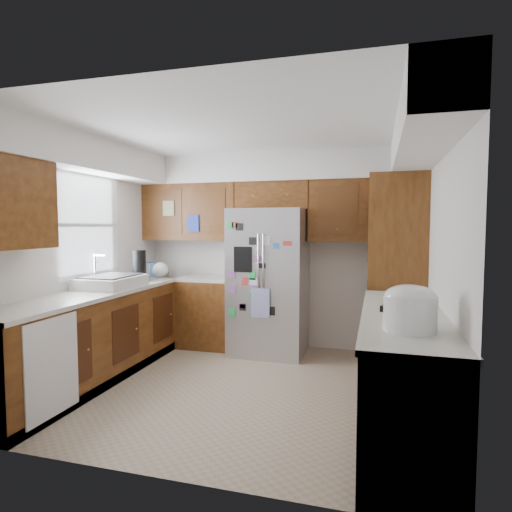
# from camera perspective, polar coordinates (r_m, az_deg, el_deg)

# --- Properties ---
(floor) EXTENTS (3.60, 3.60, 0.00)m
(floor) POSITION_cam_1_polar(r_m,az_deg,el_deg) (4.43, -2.27, -17.03)
(floor) COLOR tan
(floor) RESTS_ON ground
(room_shell) EXTENTS (3.64, 3.24, 2.52)m
(room_shell) POSITION_cam_1_polar(r_m,az_deg,el_deg) (4.52, -2.17, 6.96)
(room_shell) COLOR silver
(room_shell) RESTS_ON ground
(left_counter_run) EXTENTS (1.36, 3.20, 0.92)m
(left_counter_run) POSITION_cam_1_polar(r_m,az_deg,el_deg) (4.90, -17.72, -9.89)
(left_counter_run) COLOR #431F0D
(left_counter_run) RESTS_ON ground
(right_counter_run) EXTENTS (0.63, 2.25, 0.92)m
(right_counter_run) POSITION_cam_1_polar(r_m,az_deg,el_deg) (3.65, 18.95, -14.88)
(right_counter_run) COLOR #431F0D
(right_counter_run) RESTS_ON ground
(pantry) EXTENTS (0.60, 0.90, 2.15)m
(pantry) POSITION_cam_1_polar(r_m,az_deg,el_deg) (5.11, 18.14, -1.97)
(pantry) COLOR #431F0D
(pantry) RESTS_ON ground
(fridge) EXTENTS (0.90, 0.79, 1.80)m
(fridge) POSITION_cam_1_polar(r_m,az_deg,el_deg) (5.34, 1.73, -3.42)
(fridge) COLOR #A2A2A7
(fridge) RESTS_ON ground
(bridge_cabinet) EXTENTS (0.96, 0.34, 0.35)m
(bridge_cabinet) POSITION_cam_1_polar(r_m,az_deg,el_deg) (5.52, 2.33, 8.00)
(bridge_cabinet) COLOR #431F0D
(bridge_cabinet) RESTS_ON fridge
(fridge_top_items) EXTENTS (0.77, 0.29, 0.26)m
(fridge_top_items) POSITION_cam_1_polar(r_m,az_deg,el_deg) (5.57, 1.41, 10.97)
(fridge_top_items) COLOR #16339F
(fridge_top_items) RESTS_ON bridge_cabinet
(sink_assembly) EXTENTS (0.52, 0.70, 0.37)m
(sink_assembly) POSITION_cam_1_polar(r_m,az_deg,el_deg) (4.93, -18.75, -3.22)
(sink_assembly) COLOR silver
(sink_assembly) RESTS_ON left_counter_run
(left_counter_clutter) EXTENTS (0.37, 0.79, 0.38)m
(left_counter_clutter) POSITION_cam_1_polar(r_m,az_deg,el_deg) (5.55, -14.06, -1.69)
(left_counter_clutter) COLOR black
(left_counter_clutter) RESTS_ON left_counter_run
(rice_cooker) EXTENTS (0.34, 0.34, 0.30)m
(rice_cooker) POSITION_cam_1_polar(r_m,az_deg,el_deg) (2.92, 19.85, -6.39)
(rice_cooker) COLOR white
(rice_cooker) RESTS_ON right_counter_run
(paper_towel) EXTENTS (0.11, 0.11, 0.24)m
(paper_towel) POSITION_cam_1_polar(r_m,az_deg,el_deg) (3.03, 18.42, -6.67)
(paper_towel) COLOR white
(paper_towel) RESTS_ON right_counter_run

